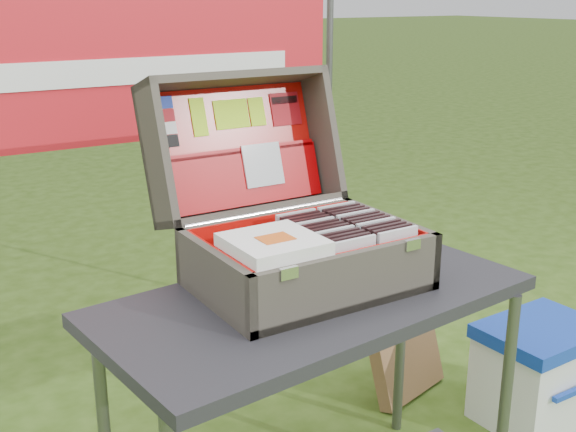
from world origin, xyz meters
TOP-DOWN VIEW (x-y plane):
  - table at (0.00, -0.05)m, footprint 1.29×0.74m
  - table_top at (0.00, -0.05)m, footprint 1.29×0.74m
  - table_leg_fr at (0.56, -0.30)m, footprint 0.04×0.04m
  - table_leg_br at (0.56, 0.20)m, footprint 0.04×0.04m
  - suitcase at (0.02, 0.07)m, footprint 0.62×0.60m
  - suitcase_base_bottom at (0.02, 0.01)m, footprint 0.62×0.44m
  - suitcase_base_wall_front at (0.02, -0.20)m, footprint 0.62×0.02m
  - suitcase_base_wall_back at (0.02, 0.22)m, footprint 0.62×0.02m
  - suitcase_base_wall_left at (-0.28, 0.01)m, footprint 0.02×0.44m
  - suitcase_base_wall_right at (0.32, 0.01)m, footprint 0.02×0.44m
  - suitcase_liner_floor at (0.02, 0.01)m, footprint 0.57×0.40m
  - suitcase_latch_left at (-0.18, -0.21)m, footprint 0.05×0.01m
  - suitcase_latch_right at (0.22, -0.21)m, footprint 0.05×0.01m
  - suitcase_hinge at (0.02, 0.23)m, footprint 0.56×0.02m
  - suitcase_lid_back at (0.02, 0.45)m, footprint 0.62×0.16m
  - suitcase_lid_rim_far at (0.02, 0.44)m, footprint 0.62×0.17m
  - suitcase_lid_rim_near at (0.02, 0.32)m, footprint 0.62×0.17m
  - suitcase_lid_rim_left at (-0.28, 0.38)m, footprint 0.02×0.29m
  - suitcase_lid_rim_right at (0.32, 0.38)m, footprint 0.02×0.29m
  - suitcase_lid_liner at (0.02, 0.43)m, footprint 0.57×0.12m
  - suitcase_liner_wall_front at (0.02, -0.18)m, footprint 0.57×0.01m
  - suitcase_liner_wall_back at (0.02, 0.21)m, footprint 0.57×0.01m
  - suitcase_liner_wall_left at (-0.27, 0.01)m, footprint 0.01×0.40m
  - suitcase_liner_wall_right at (0.30, 0.01)m, footprint 0.01×0.40m
  - suitcase_lid_pocket at (0.02, 0.38)m, footprint 0.55×0.08m
  - suitcase_pocket_edge at (0.02, 0.41)m, footprint 0.54×0.03m
  - suitcase_pocket_cd at (0.08, 0.38)m, footprint 0.14×0.05m
  - lid_sticker_cc_a at (-0.21, 0.48)m, footprint 0.06×0.01m
  - lid_sticker_cc_b at (-0.21, 0.47)m, footprint 0.06×0.01m
  - lid_sticker_cc_c at (-0.21, 0.45)m, footprint 0.06×0.01m
  - lid_sticker_cc_d at (-0.21, 0.44)m, footprint 0.06×0.01m
  - lid_card_neon_tall at (-0.10, 0.46)m, footprint 0.05×0.04m
  - lid_card_neon_main at (0.02, 0.46)m, footprint 0.12×0.03m
  - lid_card_neon_small at (0.11, 0.46)m, footprint 0.06×0.03m
  - lid_sticker_band at (0.22, 0.46)m, footprint 0.11×0.04m
  - lid_sticker_band_bar at (0.22, 0.47)m, footprint 0.10×0.01m
  - cd_left_0 at (0.06, -0.16)m, footprint 0.14×0.01m
  - cd_left_1 at (0.06, -0.14)m, footprint 0.14×0.01m
  - cd_left_2 at (0.06, -0.11)m, footprint 0.14×0.01m
  - cd_left_3 at (0.06, -0.09)m, footprint 0.14×0.01m
  - cd_left_4 at (0.06, -0.06)m, footprint 0.14×0.01m
  - cd_left_5 at (0.06, -0.04)m, footprint 0.14×0.01m
  - cd_left_6 at (0.06, -0.01)m, footprint 0.14×0.01m
  - cd_left_7 at (0.06, 0.01)m, footprint 0.14×0.01m
  - cd_left_8 at (0.06, 0.04)m, footprint 0.14×0.01m
  - cd_left_9 at (0.06, 0.06)m, footprint 0.14×0.01m
  - cd_left_10 at (0.06, 0.08)m, footprint 0.14×0.01m
  - cd_left_11 at (0.06, 0.11)m, footprint 0.14×0.01m
  - cd_left_12 at (0.06, 0.13)m, footprint 0.14×0.01m
  - cd_right_0 at (0.21, -0.16)m, footprint 0.14×0.01m
  - cd_right_1 at (0.21, -0.14)m, footprint 0.14×0.01m
  - cd_right_2 at (0.21, -0.11)m, footprint 0.14×0.01m
  - cd_right_3 at (0.21, -0.09)m, footprint 0.14×0.01m
  - cd_right_4 at (0.21, -0.06)m, footprint 0.14×0.01m
  - cd_right_5 at (0.21, -0.04)m, footprint 0.14×0.01m
  - cd_right_6 at (0.21, -0.01)m, footprint 0.14×0.01m
  - cd_right_7 at (0.21, 0.01)m, footprint 0.14×0.01m
  - cd_right_8 at (0.21, 0.04)m, footprint 0.14×0.01m
  - cd_right_9 at (0.21, 0.06)m, footprint 0.14×0.01m
  - cd_right_10 at (0.21, 0.08)m, footprint 0.14×0.01m
  - cd_right_11 at (0.21, 0.11)m, footprint 0.14×0.01m
  - cd_right_12 at (0.21, 0.13)m, footprint 0.14×0.01m
  - songbook_0 at (-0.14, -0.07)m, footprint 0.23×0.23m
  - songbook_1 at (-0.14, -0.07)m, footprint 0.23×0.23m
  - songbook_2 at (-0.14, -0.07)m, footprint 0.23×0.23m
  - songbook_3 at (-0.14, -0.07)m, footprint 0.23×0.23m
  - songbook_4 at (-0.14, -0.07)m, footprint 0.23×0.23m
  - songbook_5 at (-0.14, -0.07)m, footprint 0.23×0.23m
  - songbook_6 at (-0.14, -0.07)m, footprint 0.23×0.23m
  - songbook_graphic at (-0.14, -0.08)m, footprint 0.09×0.07m
  - cooler at (1.06, -0.03)m, footprint 0.46×0.36m
  - cooler_body at (1.06, -0.03)m, footprint 0.44×0.33m
  - cooler_lid at (1.06, -0.03)m, footprint 0.46×0.36m
  - cardboard_box at (0.75, 0.39)m, footprint 0.41×0.26m
  - banner_post_right at (0.85, 1.10)m, footprint 0.03×0.03m
  - banner at (0.00, 1.09)m, footprint 1.60×0.02m
  - banner_text at (0.00, 1.08)m, footprint 1.20×0.00m

SIDE VIEW (x-z plane):
  - cooler_body at x=1.06m, z-range 0.00..0.34m
  - cooler at x=1.06m, z-range 0.00..0.39m
  - cardboard_box at x=0.75m, z-range 0.00..0.40m
  - table_leg_fr at x=0.56m, z-range 0.00..0.73m
  - table_leg_br at x=0.56m, z-range 0.00..0.73m
  - cooler_lid at x=1.06m, z-range 0.34..0.39m
  - table at x=0.00m, z-range 0.00..0.77m
  - table_top at x=0.00m, z-range 0.73..0.77m
  - suitcase_base_bottom at x=0.02m, z-range 0.77..0.79m
  - suitcase_liner_floor at x=0.02m, z-range 0.79..0.80m
  - banner_post_right at x=0.85m, z-range 0.00..1.70m
  - suitcase_base_wall_front at x=0.02m, z-range 0.77..0.94m
  - suitcase_base_wall_back at x=0.02m, z-range 0.77..0.94m
  - suitcase_base_wall_left at x=-0.28m, z-range 0.77..0.94m
  - suitcase_base_wall_right at x=0.32m, z-range 0.77..0.94m
  - suitcase_liner_wall_front at x=0.02m, z-range 0.79..0.94m
  - suitcase_liner_wall_back at x=0.02m, z-range 0.79..0.94m
  - suitcase_liner_wall_left at x=-0.27m, z-range 0.79..0.94m
  - suitcase_liner_wall_right at x=0.30m, z-range 0.79..0.94m
  - cd_left_0 at x=0.06m, z-range 0.80..0.96m
  - cd_left_1 at x=0.06m, z-range 0.80..0.96m
  - cd_left_2 at x=0.06m, z-range 0.80..0.96m
  - cd_left_3 at x=0.06m, z-range 0.80..0.96m
  - cd_left_4 at x=0.06m, z-range 0.80..0.96m
  - cd_left_5 at x=0.06m, z-range 0.80..0.96m
  - cd_left_6 at x=0.06m, z-range 0.80..0.96m
  - cd_left_7 at x=0.06m, z-range 0.80..0.96m
  - cd_left_8 at x=0.06m, z-range 0.80..0.96m
  - cd_left_9 at x=0.06m, z-range 0.80..0.96m
  - cd_left_10 at x=0.06m, z-range 0.80..0.96m
  - cd_left_11 at x=0.06m, z-range 0.80..0.96m
  - cd_left_12 at x=0.06m, z-range 0.80..0.96m
  - cd_right_0 at x=0.21m, z-range 0.80..0.96m
  - cd_right_1 at x=0.21m, z-range 0.80..0.96m
  - cd_right_2 at x=0.21m, z-range 0.80..0.96m
  - cd_right_3 at x=0.21m, z-range 0.80..0.96m
  - cd_right_4 at x=0.21m, z-range 0.80..0.96m
  - cd_right_5 at x=0.21m, z-range 0.80..0.96m
  - cd_right_6 at x=0.21m, z-range 0.80..0.96m
  - cd_right_7 at x=0.21m, z-range 0.80..0.96m
  - cd_right_8 at x=0.21m, z-range 0.80..0.96m
  - cd_right_9 at x=0.21m, z-range 0.80..0.96m
  - cd_right_10 at x=0.21m, z-range 0.80..0.96m
  - cd_right_11 at x=0.21m, z-range 0.80..0.96m
  - cd_right_12 at x=0.21m, z-range 0.80..0.96m
  - suitcase_lid_rim_near at x=0.02m, z-range 0.89..0.96m
  - suitcase_latch_left at x=-0.18m, z-range 0.91..0.94m
  - suitcase_latch_right at x=0.22m, z-range 0.91..0.94m
  - suitcase_hinge at x=0.02m, z-range 0.93..0.94m
  - songbook_0 at x=-0.14m, z-range 0.94..0.94m
  - songbook_1 at x=-0.14m, z-range 0.94..0.95m
  - songbook_2 at x=-0.14m, z-range 0.95..0.95m
  - songbook_3 at x=-0.14m, z-range 0.95..0.96m
  - songbook_4 at x=-0.14m, z-range 0.96..0.96m
  - songbook_5 at x=-0.14m, z-range 0.96..0.97m
  - songbook_6 at x=-0.14m, z-range 0.97..0.97m
  - songbook_graphic at x=-0.14m, z-range 0.97..0.97m
  - suitcase_lid_pocket at x=0.02m, z-range 0.92..1.10m
  - suitcase_pocket_cd at x=0.08m, z-range 0.98..1.12m
  - suitcase at x=0.02m, z-range 0.77..1.33m
  - suitcase_pocket_edge at x=0.02m, z-range 1.09..1.11m
  - suitcase_lid_back at x=0.02m, z-range 0.89..1.32m
  - suitcase_lid_liner at x=0.02m, z-range 0.92..1.29m
  - suitcase_lid_rim_left at x=-0.28m, z-range 0.89..1.36m
  - suitcase_lid_rim_right at x=0.32m, z-range 0.89..1.36m
  - lid_sticker_cc_d at x=-0.21m, z-range 1.13..1.17m
  - lid_sticker_cc_c at x=-0.21m, z-range 1.17..1.21m
  - lid_card_neon_tall at x=-0.10m, z-range 1.15..1.27m
  - lid_card_neon_main at x=0.02m, z-range 1.17..1.26m
  - lid_card_neon_small at x=0.11m, z-range 1.17..1.26m
  - lid_sticker_band at x=0.22m, z-range 1.16..1.26m
  - lid_sticker_cc_b at x=-0.21m, z-range 1.21..1.24m
  - lid_sticker_band_bar at x=0.22m, z-range 1.23..1.25m
  - lid_sticker_cc_a at x=-0.21m, z-range 1.24..1.28m
  - banner at x=0.00m, z-range 1.02..1.58m
  - banner_text at x=0.00m, z-range 1.25..1.35m
  - suitcase_lid_rim_far at x=0.02m, z-range 1.29..1.36m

